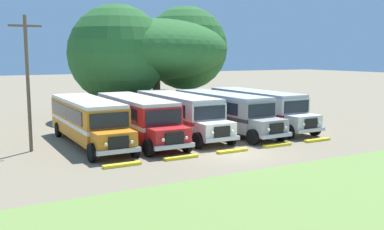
{
  "coord_description": "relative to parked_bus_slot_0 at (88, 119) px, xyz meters",
  "views": [
    {
      "loc": [
        -14.06,
        -20.12,
        5.57
      ],
      "look_at": [
        0.0,
        5.19,
        1.6
      ],
      "focal_mm": 40.86,
      "sensor_mm": 36.0,
      "label": 1
    }
  ],
  "objects": [
    {
      "name": "curb_wheelstop_3",
      "position": [
        9.92,
        -6.52,
        -1.51
      ],
      "size": [
        2.0,
        0.36,
        0.15
      ],
      "primitive_type": "cube",
      "color": "yellow",
      "rests_on": "ground_plane"
    },
    {
      "name": "parked_bus_slot_0",
      "position": [
        0.0,
        0.0,
        0.0
      ],
      "size": [
        2.72,
        10.84,
        2.82
      ],
      "rotation": [
        0.0,
        0.0,
        -1.57
      ],
      "color": "orange",
      "rests_on": "ground_plane"
    },
    {
      "name": "curb_wheelstop_2",
      "position": [
        6.56,
        -6.52,
        -1.51
      ],
      "size": [
        2.0,
        0.36,
        0.15
      ],
      "primitive_type": "cube",
      "color": "yellow",
      "rests_on": "ground_plane"
    },
    {
      "name": "ground_plane",
      "position": [
        6.56,
        -6.91,
        -1.58
      ],
      "size": [
        220.0,
        220.0,
        0.0
      ],
      "primitive_type": "plane",
      "color": "#84755B"
    },
    {
      "name": "curb_wheelstop_0",
      "position": [
        -0.14,
        -6.52,
        -1.51
      ],
      "size": [
        2.0,
        0.36,
        0.15
      ],
      "primitive_type": "cube",
      "color": "yellow",
      "rests_on": "ground_plane"
    },
    {
      "name": "curb_wheelstop_1",
      "position": [
        3.21,
        -6.52,
        -1.51
      ],
      "size": [
        2.0,
        0.36,
        0.15
      ],
      "primitive_type": "cube",
      "color": "yellow",
      "rests_on": "ground_plane"
    },
    {
      "name": "parked_bus_slot_3",
      "position": [
        9.83,
        -0.52,
        0.0
      ],
      "size": [
        3.05,
        10.89,
        2.82
      ],
      "rotation": [
        0.0,
        0.0,
        -1.53
      ],
      "color": "#9E9993",
      "rests_on": "ground_plane"
    },
    {
      "name": "parked_bus_slot_4",
      "position": [
        13.31,
        -0.09,
        0.0
      ],
      "size": [
        2.74,
        10.85,
        2.82
      ],
      "rotation": [
        0.0,
        0.0,
        -1.56
      ],
      "color": "silver",
      "rests_on": "ground_plane"
    },
    {
      "name": "broad_shade_tree",
      "position": [
        9.98,
        12.15,
        4.49
      ],
      "size": [
        17.26,
        14.19,
        10.63
      ],
      "color": "brown",
      "rests_on": "ground_plane"
    },
    {
      "name": "parked_bus_slot_1",
      "position": [
        3.15,
        -0.36,
        0.0
      ],
      "size": [
        2.86,
        10.86,
        2.82
      ],
      "rotation": [
        0.0,
        0.0,
        -1.59
      ],
      "color": "red",
      "rests_on": "ground_plane"
    },
    {
      "name": "utility_pole",
      "position": [
        -3.58,
        -0.61,
        2.58
      ],
      "size": [
        1.8,
        0.2,
        7.81
      ],
      "color": "brown",
      "rests_on": "ground_plane"
    },
    {
      "name": "parked_bus_slot_2",
      "position": [
        6.51,
        0.13,
        0.0
      ],
      "size": [
        2.77,
        10.85,
        2.82
      ],
      "rotation": [
        0.0,
        0.0,
        -1.58
      ],
      "color": "silver",
      "rests_on": "ground_plane"
    },
    {
      "name": "foreground_grass_strip",
      "position": [
        6.56,
        -15.94,
        -1.58
      ],
      "size": [
        80.0,
        11.13,
        0.01
      ],
      "primitive_type": "cube",
      "color": "olive",
      "rests_on": "ground_plane"
    },
    {
      "name": "curb_wheelstop_4",
      "position": [
        13.27,
        -6.52,
        -1.51
      ],
      "size": [
        2.0,
        0.36,
        0.15
      ],
      "primitive_type": "cube",
      "color": "yellow",
      "rests_on": "ground_plane"
    }
  ]
}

